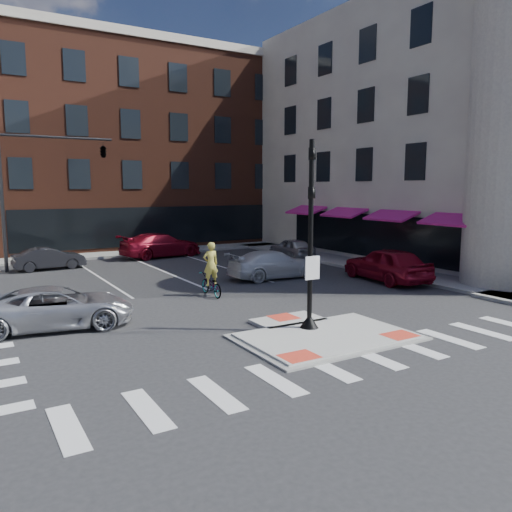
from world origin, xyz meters
TOP-DOWN VIEW (x-y plane):
  - ground at (0.00, 0.00)m, footprint 120.00×120.00m
  - refuge_island at (0.00, -0.26)m, footprint 5.40×4.65m
  - sidewalk_e at (10.80, 10.00)m, footprint 3.00×24.00m
  - sidewalk_n at (3.00, 22.00)m, footprint 26.00×3.00m
  - building_n at (3.00, 31.99)m, footprint 24.40×18.40m
  - building_e at (21.54, 11.50)m, footprint 21.90×23.90m
  - building_far_left at (-4.00, 52.00)m, footprint 10.00×12.00m
  - building_far_right at (9.00, 54.00)m, footprint 12.00×12.00m
  - signal_pole at (0.00, 0.40)m, footprint 0.60×0.60m
  - mast_arm_signal at (-3.47, 18.00)m, footprint 6.10×2.24m
  - silver_suv at (-6.94, 5.00)m, footprint 5.28×3.10m
  - red_sedan at (8.50, 5.42)m, footprint 2.52×5.19m
  - white_pickup at (4.17, 9.01)m, footprint 4.94×2.13m
  - bg_car_dark at (-5.33, 17.80)m, footprint 3.92×1.59m
  - bg_car_silver at (9.21, 14.66)m, footprint 1.68×3.88m
  - bg_car_red at (1.89, 19.40)m, footprint 5.77×2.98m
  - cyclist at (-0.44, 6.83)m, footprint 0.69×1.87m

SIDE VIEW (x-z plane):
  - ground at x=0.00m, z-range 0.00..0.00m
  - refuge_island at x=0.00m, z-range -0.01..0.11m
  - sidewalk_e at x=10.80m, z-range 0.00..0.15m
  - sidewalk_n at x=3.00m, z-range 0.00..0.15m
  - bg_car_dark at x=-5.33m, z-range 0.00..1.26m
  - bg_car_silver at x=9.21m, z-range 0.00..1.30m
  - silver_suv at x=-6.94m, z-range 0.00..1.38m
  - white_pickup at x=4.17m, z-range 0.00..1.42m
  - cyclist at x=-0.44m, z-range -0.38..1.95m
  - bg_car_red at x=1.89m, z-range 0.00..1.60m
  - red_sedan at x=8.50m, z-range 0.00..1.71m
  - signal_pole at x=0.00m, z-range -0.63..5.35m
  - building_far_left at x=-4.00m, z-range 0.00..10.00m
  - building_far_right at x=9.00m, z-range 0.00..12.00m
  - mast_arm_signal at x=-3.47m, z-range 2.21..10.21m
  - building_n at x=3.00m, z-range 0.05..15.55m
  - building_e at x=21.54m, z-range -0.81..16.89m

